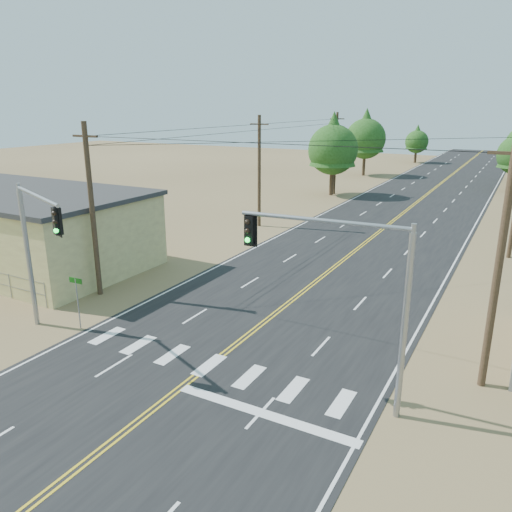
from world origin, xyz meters
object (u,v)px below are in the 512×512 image
Objects in this scene: signal_mast_left at (35,239)px; signal_mast_right at (354,282)px; street_sign at (77,295)px; building_left at (10,227)px.

signal_mast_right is (14.82, 1.45, -0.04)m from signal_mast_left.
building_left is at bearing 153.22° from street_sign.
signal_mast_left is 14.89m from signal_mast_right.
street_sign is at bearing 80.69° from signal_mast_left.
signal_mast_right is 2.65× the size of street_sign.
building_left is at bearing 164.29° from signal_mast_right.
street_sign is (-13.98, -0.11, -3.06)m from signal_mast_right.
building_left is 2.79× the size of signal_mast_right.
building_left is at bearing 172.31° from signal_mast_left.
street_sign is at bearing 176.98° from signal_mast_right.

